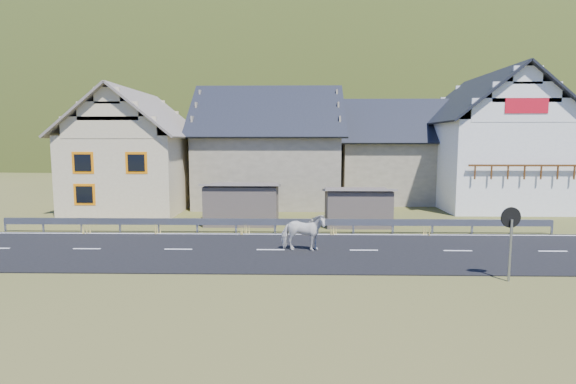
{
  "coord_description": "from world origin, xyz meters",
  "views": [
    {
      "loc": [
        1.15,
        -18.86,
        4.72
      ],
      "look_at": [
        0.7,
        2.29,
        2.28
      ],
      "focal_mm": 28.0,
      "sensor_mm": 36.0,
      "label": 1
    }
  ],
  "objects": [
    {
      "name": "road",
      "position": [
        0.0,
        0.0,
        0.02
      ],
      "size": [
        60.0,
        7.0,
        0.04
      ],
      "primitive_type": "cube",
      "color": "black",
      "rests_on": "ground"
    },
    {
      "name": "shed_left",
      "position": [
        -2.0,
        6.5,
        1.1
      ],
      "size": [
        4.3,
        3.3,
        2.4
      ],
      "primitive_type": "cube",
      "color": "brown",
      "rests_on": "ground"
    },
    {
      "name": "mountain",
      "position": [
        5.0,
        180.0,
        -20.0
      ],
      "size": [
        440.0,
        280.0,
        260.0
      ],
      "primitive_type": "ellipsoid",
      "color": "#263411",
      "rests_on": "ground"
    },
    {
      "name": "house_stone_a",
      "position": [
        -1.0,
        15.0,
        4.63
      ],
      "size": [
        10.8,
        9.8,
        8.9
      ],
      "color": "#9E947B",
      "rests_on": "ground"
    },
    {
      "name": "guardrail",
      "position": [
        -0.0,
        3.68,
        0.56
      ],
      "size": [
        28.1,
        0.09,
        0.75
      ],
      "color": "#93969B",
      "rests_on": "ground"
    },
    {
      "name": "traffic_mirror",
      "position": [
        8.27,
        -3.98,
        1.84
      ],
      "size": [
        0.7,
        0.23,
        2.52
      ],
      "rotation": [
        0.0,
        0.0,
        0.14
      ],
      "color": "#93969B",
      "rests_on": "ground"
    },
    {
      "name": "house_white",
      "position": [
        15.0,
        14.0,
        5.06
      ],
      "size": [
        8.8,
        10.8,
        9.7
      ],
      "color": "white",
      "rests_on": "ground"
    },
    {
      "name": "horse",
      "position": [
        1.39,
        -0.12,
        0.84
      ],
      "size": [
        1.02,
        1.97,
        1.61
      ],
      "primitive_type": "imported",
      "rotation": [
        0.0,
        0.0,
        1.49
      ],
      "color": "silver",
      "rests_on": "road"
    },
    {
      "name": "house_stone_b",
      "position": [
        9.0,
        17.0,
        4.24
      ],
      "size": [
        9.8,
        8.8,
        8.1
      ],
      "color": "#9E947B",
      "rests_on": "ground"
    },
    {
      "name": "conifer_patch",
      "position": [
        -55.0,
        110.0,
        6.0
      ],
      "size": [
        76.0,
        50.0,
        28.0
      ],
      "primitive_type": "ellipsoid",
      "color": "black",
      "rests_on": "ground"
    },
    {
      "name": "shed_right",
      "position": [
        4.5,
        6.0,
        1.0
      ],
      "size": [
        3.8,
        2.9,
        2.2
      ],
      "primitive_type": "cube",
      "color": "brown",
      "rests_on": "ground"
    },
    {
      "name": "ground",
      "position": [
        0.0,
        0.0,
        0.0
      ],
      "size": [
        160.0,
        160.0,
        0.0
      ],
      "primitive_type": "plane",
      "color": "#40471A",
      "rests_on": "ground"
    },
    {
      "name": "house_cream",
      "position": [
        -10.0,
        12.0,
        4.36
      ],
      "size": [
        7.8,
        9.8,
        8.3
      ],
      "color": "beige",
      "rests_on": "ground"
    },
    {
      "name": "lane_markings",
      "position": [
        0.0,
        0.0,
        0.04
      ],
      "size": [
        60.0,
        6.6,
        0.01
      ],
      "primitive_type": "cube",
      "color": "silver",
      "rests_on": "road"
    }
  ]
}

